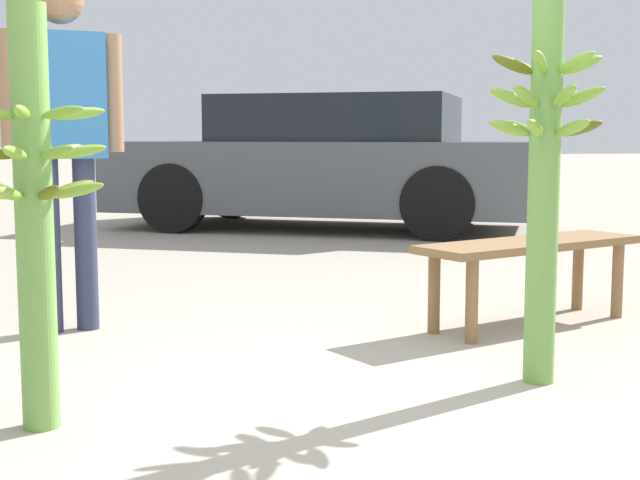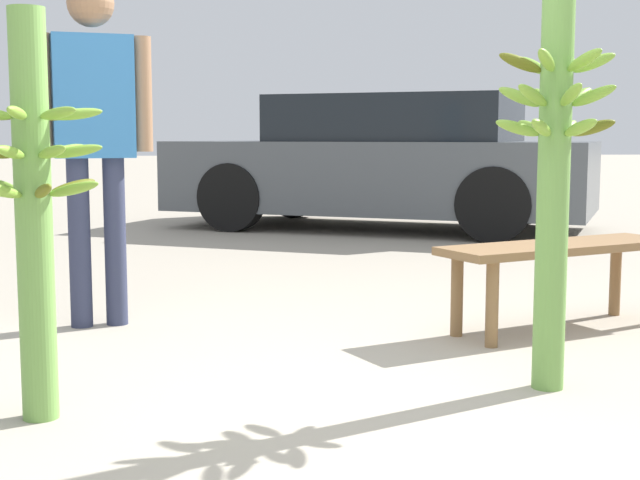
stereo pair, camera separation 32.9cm
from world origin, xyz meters
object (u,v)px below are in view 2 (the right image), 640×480
(banana_stalk_center, at_px, (554,158))
(banana_stalk_left, at_px, (33,205))
(market_bench, at_px, (560,257))
(parked_car, at_px, (385,164))
(vendor_person, at_px, (94,119))

(banana_stalk_center, bearing_deg, banana_stalk_left, -174.46)
(banana_stalk_left, relative_size, market_bench, 1.04)
(banana_stalk_center, relative_size, parked_car, 0.36)
(banana_stalk_center, bearing_deg, parked_car, 86.18)
(market_bench, bearing_deg, banana_stalk_center, -135.38)
(parked_car, bearing_deg, banana_stalk_center, -157.26)
(vendor_person, relative_size, market_bench, 1.30)
(banana_stalk_center, xyz_separation_m, parked_car, (0.40, 5.95, -0.21))
(banana_stalk_center, height_order, vendor_person, vendor_person)
(banana_stalk_left, xyz_separation_m, vendor_person, (-0.02, 1.52, 0.31))
(parked_car, bearing_deg, market_bench, -153.19)
(banana_stalk_center, distance_m, market_bench, 1.20)
(market_bench, relative_size, parked_car, 0.29)
(market_bench, xyz_separation_m, parked_car, (-0.02, 4.94, 0.31))
(banana_stalk_left, relative_size, banana_stalk_center, 0.84)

